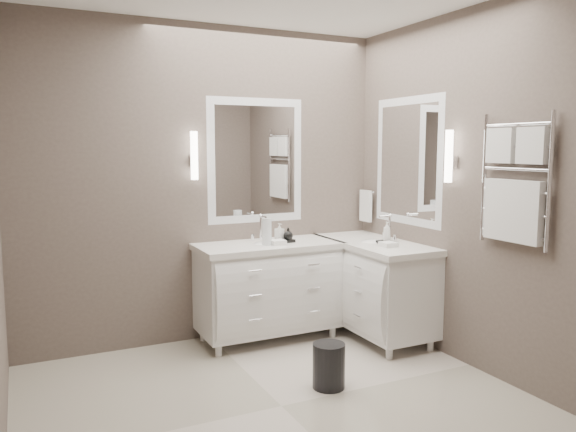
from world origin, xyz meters
name	(u,v)px	position (x,y,z in m)	size (l,w,h in m)	color
floor	(281,407)	(0.00, 0.00, -0.01)	(3.20, 3.00, 0.01)	beige
wall_back	(207,185)	(0.00, 1.50, 1.35)	(3.20, 0.01, 2.70)	#564B45
wall_front	(449,232)	(0.00, -1.50, 1.35)	(3.20, 0.01, 2.70)	#564B45
wall_right	(476,190)	(1.60, 0.00, 1.35)	(0.01, 3.00, 2.70)	#564B45
vanity_back	(268,284)	(0.45, 1.23, 0.49)	(1.24, 0.59, 0.97)	white
vanity_right	(374,282)	(1.33, 0.90, 0.49)	(0.59, 1.24, 0.97)	white
mirror_back	(256,161)	(0.45, 1.49, 1.55)	(0.90, 0.02, 1.10)	white
mirror_right	(408,161)	(1.59, 0.80, 1.55)	(0.02, 0.90, 1.10)	white
sconce_back	(194,156)	(-0.13, 1.43, 1.59)	(0.06, 0.06, 0.40)	white
sconce_right	(449,157)	(1.53, 0.22, 1.59)	(0.06, 0.06, 0.40)	white
towel_bar_corner	(366,205)	(1.54, 1.36, 1.12)	(0.03, 0.22, 0.30)	white
towel_ladder	(514,189)	(1.55, -0.40, 1.39)	(0.06, 0.58, 0.90)	white
waste_bin	(329,366)	(0.42, 0.12, 0.16)	(0.23, 0.23, 0.32)	black
amenity_tray_back	(284,241)	(0.59, 1.21, 0.86)	(0.17, 0.12, 0.02)	black
amenity_tray_right	(387,243)	(1.34, 0.74, 0.86)	(0.12, 0.16, 0.02)	black
water_bottle	(267,232)	(0.40, 1.14, 0.96)	(0.08, 0.08, 0.23)	silver
soap_bottle_a	(279,231)	(0.56, 1.23, 0.94)	(0.06, 0.06, 0.14)	white
soap_bottle_b	(288,234)	(0.62, 1.18, 0.93)	(0.08, 0.08, 0.10)	black
soap_bottle_c	(387,231)	(1.34, 0.74, 0.96)	(0.06, 0.06, 0.17)	white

